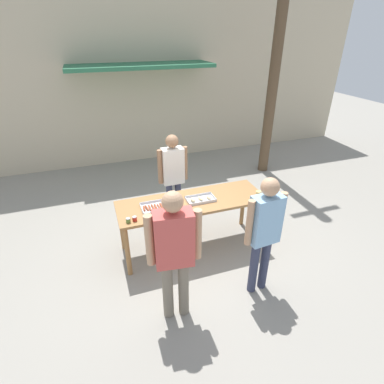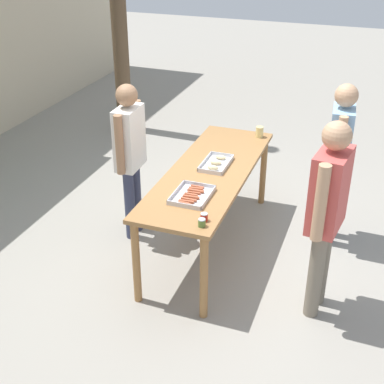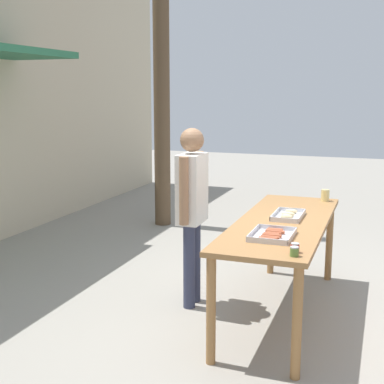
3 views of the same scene
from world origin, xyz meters
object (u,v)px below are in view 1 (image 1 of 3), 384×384
condiment_jar_ketchup (135,219)px  beer_cup (258,195)px  condiment_jar_mustard (128,220)px  person_customer_with_cup (264,227)px  person_customer_holding_hotdog (174,248)px  food_tray_sausages (155,207)px  utility_pole (278,40)px  person_server_behind_table (173,172)px  food_tray_buns (200,199)px

condiment_jar_ketchup → beer_cup: size_ratio=0.57×
condiment_jar_mustard → condiment_jar_ketchup: same height
condiment_jar_mustard → person_customer_with_cup: bearing=-29.8°
condiment_jar_ketchup → person_customer_holding_hotdog: size_ratio=0.04×
food_tray_sausages → utility_pole: utility_pole is taller
condiment_jar_ketchup → utility_pole: size_ratio=0.01×
beer_cup → person_server_behind_table: person_server_behind_table is taller
beer_cup → condiment_jar_ketchup: bearing=-180.0°
beer_cup → person_customer_with_cup: (-0.44, -0.89, 0.09)m
condiment_jar_ketchup → person_customer_with_cup: bearing=-31.6°
food_tray_buns → beer_cup: bearing=-14.7°
person_customer_holding_hotdog → utility_pole: 5.11m
beer_cup → utility_pole: size_ratio=0.02×
condiment_jar_mustard → person_customer_with_cup: (1.52, -0.87, 0.12)m
food_tray_buns → person_server_behind_table: 0.86m
food_tray_sausages → person_customer_with_cup: 1.57m
person_server_behind_table → person_customer_with_cup: 2.04m
condiment_jar_ketchup → person_customer_with_cup: person_customer_with_cup is taller
condiment_jar_ketchup → utility_pole: (3.57, 2.52, 2.03)m
food_tray_sausages → person_server_behind_table: person_server_behind_table is taller
person_customer_holding_hotdog → food_tray_buns: bearing=-115.0°
condiment_jar_mustard → condiment_jar_ketchup: bearing=6.8°
food_tray_buns → condiment_jar_ketchup: 1.05m
beer_cup → utility_pole: bearing=56.1°
condiment_jar_mustard → person_server_behind_table: bearing=49.2°
food_tray_sausages → condiment_jar_ketchup: condiment_jar_ketchup is taller
condiment_jar_mustard → food_tray_sausages: bearing=29.4°
food_tray_buns → person_customer_with_cup: 1.19m
food_tray_sausages → food_tray_buns: size_ratio=0.96×
person_customer_with_cup → food_tray_buns: bearing=-74.2°
beer_cup → utility_pole: 3.63m
utility_pole → food_tray_buns: bearing=-138.0°
beer_cup → utility_pole: utility_pole is taller
food_tray_buns → person_customer_holding_hotdog: person_customer_holding_hotdog is taller
beer_cup → food_tray_buns: bearing=165.3°
condiment_jar_mustard → person_customer_with_cup: size_ratio=0.04×
person_customer_holding_hotdog → person_customer_with_cup: bearing=-170.5°
beer_cup → utility_pole: (1.69, 2.52, 2.00)m
person_customer_with_cup → utility_pole: utility_pole is taller
utility_pole → food_tray_sausages: bearing=-144.7°
food_tray_sausages → person_server_behind_table: bearing=58.9°
beer_cup → person_customer_holding_hotdog: bearing=-149.8°
food_tray_sausages → condiment_jar_mustard: (-0.42, -0.24, 0.02)m
person_customer_with_cup → beer_cup: bearing=-121.1°
person_customer_holding_hotdog → person_customer_with_cup: person_customer_holding_hotdog is taller
condiment_jar_ketchup → person_server_behind_table: person_server_behind_table is taller
condiment_jar_mustard → beer_cup: bearing=0.3°
food_tray_buns → person_server_behind_table: person_server_behind_table is taller
beer_cup → condiment_jar_mustard: bearing=-179.7°
person_customer_with_cup → person_server_behind_table: bearing=-77.7°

